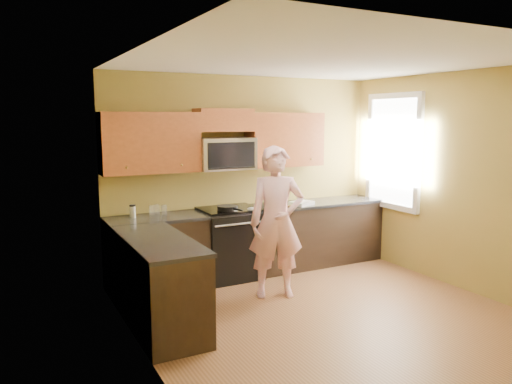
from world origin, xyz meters
TOP-DOWN VIEW (x-y plane):
  - floor at (0.00, 0.00)m, footprint 4.00×4.00m
  - ceiling at (0.00, 0.00)m, footprint 4.00×4.00m
  - wall_back at (0.00, 2.00)m, footprint 4.00×0.00m
  - wall_front at (0.00, -2.00)m, footprint 4.00×0.00m
  - wall_left at (-2.00, 0.00)m, footprint 0.00×4.00m
  - wall_right at (2.00, 0.00)m, footprint 0.00×4.00m
  - cabinet_back_run at (0.00, 1.70)m, footprint 4.00×0.60m
  - cabinet_left_run at (-1.70, 0.60)m, footprint 0.60×1.60m
  - countertop_back at (0.00, 1.69)m, footprint 4.00×0.62m
  - countertop_left at (-1.69, 0.60)m, footprint 0.62×1.60m
  - stove at (-0.40, 1.68)m, footprint 0.76×0.65m
  - microwave at (-0.40, 1.80)m, footprint 0.76×0.40m
  - upper_cab_left at (-1.39, 1.83)m, footprint 1.22×0.33m
  - upper_cab_right at (0.54, 1.83)m, footprint 1.12×0.33m
  - upper_cab_over_mw at (-0.40, 1.83)m, footprint 0.76×0.33m
  - window at (1.98, 1.20)m, footprint 0.06×1.06m
  - woman at (-0.19, 0.80)m, footprint 0.77×0.63m
  - frying_pan at (-0.48, 1.55)m, footprint 0.38×0.52m
  - butter_tub at (0.37, 1.65)m, footprint 0.15×0.15m
  - toast_slice at (0.49, 1.53)m, footprint 0.14×0.14m
  - napkin_a at (-0.19, 1.45)m, footprint 0.11×0.12m
  - napkin_b at (0.68, 1.61)m, footprint 0.15×0.16m
  - dish_towel at (0.66, 1.57)m, footprint 0.36×0.32m
  - travel_mug at (-1.66, 1.76)m, footprint 0.09×0.09m
  - glass_a at (-1.25, 1.80)m, footprint 0.08×0.08m
  - glass_b at (-1.40, 1.84)m, footprint 0.09×0.09m
  - glass_c at (-1.31, 1.90)m, footprint 0.08×0.08m

SIDE VIEW (x-z plane):
  - floor at x=0.00m, z-range 0.00..0.00m
  - cabinet_back_run at x=0.00m, z-range 0.00..0.88m
  - cabinet_left_run at x=-1.70m, z-range 0.00..0.88m
  - stove at x=-0.40m, z-range 0.00..0.95m
  - countertop_back at x=0.00m, z-range 0.88..0.92m
  - countertop_left at x=-1.69m, z-range 0.88..0.92m
  - woman at x=-0.19m, z-range 0.00..1.81m
  - travel_mug at x=-1.66m, z-range 0.84..1.00m
  - butter_tub at x=0.37m, z-range 0.87..0.97m
  - toast_slice at x=0.49m, z-range 0.92..0.93m
  - dish_towel at x=0.66m, z-range 0.92..0.97m
  - frying_pan at x=-0.48m, z-range 0.92..0.98m
  - napkin_a at x=-0.19m, z-range 0.92..0.98m
  - napkin_b at x=0.68m, z-range 0.92..0.99m
  - glass_a at x=-1.25m, z-range 0.92..1.04m
  - glass_b at x=-1.40m, z-range 0.92..1.04m
  - glass_c at x=-1.31m, z-range 0.92..1.04m
  - wall_back at x=0.00m, z-range -0.65..3.35m
  - wall_front at x=0.00m, z-range -0.65..3.35m
  - wall_left at x=-2.00m, z-range -0.65..3.35m
  - wall_right at x=2.00m, z-range -0.65..3.35m
  - microwave at x=-0.40m, z-range 1.24..1.66m
  - upper_cab_left at x=-1.39m, z-range 1.07..1.82m
  - upper_cab_right at x=0.54m, z-range 1.07..1.82m
  - window at x=1.98m, z-range 0.82..2.48m
  - upper_cab_over_mw at x=-0.40m, z-range 1.95..2.25m
  - ceiling at x=0.00m, z-range 2.70..2.70m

